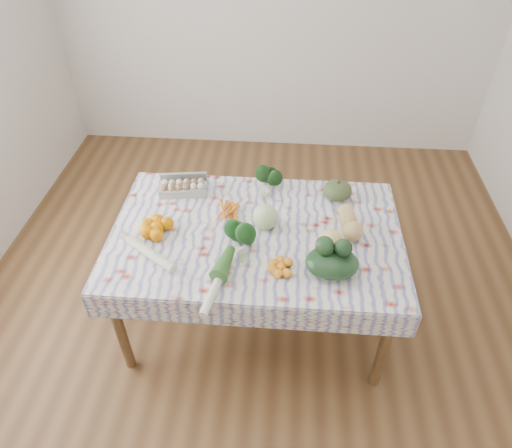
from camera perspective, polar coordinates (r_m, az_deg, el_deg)
name	(u,v)px	position (r m, az deg, el deg)	size (l,w,h in m)	color
ground	(256,314)	(3.17, 0.00, -11.24)	(4.50, 4.50, 0.00)	brown
dining_table	(256,242)	(2.66, 0.00, -2.30)	(1.60, 1.00, 0.75)	brown
tablecloth	(256,232)	(2.61, 0.00, -1.06)	(1.66, 1.06, 0.01)	white
egg_carton	(183,189)	(2.89, -9.11, 4.39)	(0.30, 0.12, 0.08)	#A8A8A3
carrot_bunch	(228,213)	(2.70, -3.58, 1.34)	(0.21, 0.19, 0.04)	orange
kale_bunch	(268,182)	(2.87, 1.51, 5.27)	(0.15, 0.13, 0.13)	black
kabocha_squash	(337,190)	(2.86, 10.14, 4.20)	(0.18, 0.18, 0.12)	#41532A
cabbage	(266,217)	(2.59, 1.21, 0.89)	(0.15, 0.15, 0.15)	#C7E195
butternut_squash	(350,222)	(2.63, 11.71, 0.24)	(0.12, 0.25, 0.12)	tan
orange_cluster	(157,227)	(2.63, -12.25, -0.42)	(0.24, 0.24, 0.08)	orange
broccoli	(239,244)	(2.46, -2.17, -2.46)	(0.14, 0.14, 0.11)	#194D19
mandarin_cluster	(281,266)	(2.38, 3.20, -5.32)	(0.17, 0.17, 0.05)	orange
grapefruit	(331,241)	(2.48, 9.30, -2.15)	(0.13, 0.13, 0.13)	#F0DD78
spinach_bag	(332,263)	(2.38, 9.47, -4.80)	(0.28, 0.22, 0.12)	black
daikon	(150,254)	(2.50, -13.05, -3.65)	(0.05, 0.05, 0.37)	silver
leek	(218,282)	(2.31, -4.83, -7.23)	(0.05, 0.05, 0.43)	white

